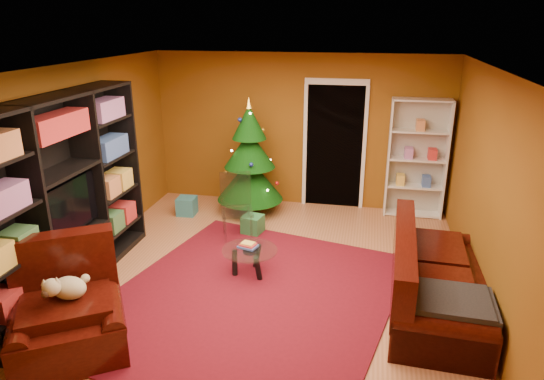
% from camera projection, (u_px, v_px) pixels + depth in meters
% --- Properties ---
extents(floor, '(5.00, 5.50, 0.05)m').
position_uv_depth(floor, '(266.00, 280.00, 6.16)').
color(floor, '#A4623E').
rests_on(floor, ground).
extents(ceiling, '(5.00, 5.50, 0.05)m').
position_uv_depth(ceiling, '(265.00, 66.00, 5.28)').
color(ceiling, silver).
rests_on(ceiling, wall_back).
extents(wall_back, '(5.00, 0.05, 2.60)m').
position_uv_depth(wall_back, '(300.00, 131.00, 8.28)').
color(wall_back, brown).
rests_on(wall_back, ground).
extents(wall_left, '(0.05, 5.50, 2.60)m').
position_uv_depth(wall_left, '(73.00, 169.00, 6.20)').
color(wall_left, brown).
rests_on(wall_left, ground).
extents(wall_right, '(0.05, 5.50, 2.60)m').
position_uv_depth(wall_right, '(493.00, 196.00, 5.24)').
color(wall_right, brown).
rests_on(wall_right, ground).
extents(doorway, '(1.06, 0.60, 2.16)m').
position_uv_depth(doorway, '(334.00, 148.00, 8.21)').
color(doorway, black).
rests_on(doorway, floor).
extents(rug, '(3.86, 4.25, 0.02)m').
position_uv_depth(rug, '(251.00, 298.00, 5.70)').
color(rug, maroon).
rests_on(rug, floor).
extents(media_unit, '(0.47, 3.02, 2.31)m').
position_uv_depth(media_unit, '(62.00, 197.00, 5.61)').
color(media_unit, black).
rests_on(media_unit, floor).
extents(christmas_tree, '(1.34, 1.34, 1.96)m').
position_uv_depth(christmas_tree, '(250.00, 158.00, 7.95)').
color(christmas_tree, '#083408').
rests_on(christmas_tree, floor).
extents(gift_box_teal, '(0.31, 0.31, 0.30)m').
position_uv_depth(gift_box_teal, '(187.00, 206.00, 8.12)').
color(gift_box_teal, teal).
rests_on(gift_box_teal, floor).
extents(gift_box_green, '(0.34, 0.34, 0.29)m').
position_uv_depth(gift_box_green, '(253.00, 225.00, 7.39)').
color(gift_box_green, '#26723C').
rests_on(gift_box_green, floor).
extents(white_bookshelf, '(0.92, 0.34, 1.99)m').
position_uv_depth(white_bookshelf, '(417.00, 159.00, 7.83)').
color(white_bookshelf, white).
rests_on(white_bookshelf, floor).
extents(armchair, '(1.55, 1.55, 0.88)m').
position_uv_depth(armchair, '(67.00, 311.00, 4.69)').
color(armchair, black).
rests_on(armchair, rug).
extents(dog, '(0.50, 0.47, 0.29)m').
position_uv_depth(dog, '(69.00, 288.00, 4.68)').
color(dog, beige).
rests_on(dog, armchair).
extents(sofa, '(1.07, 2.19, 0.92)m').
position_uv_depth(sofa, '(438.00, 273.00, 5.35)').
color(sofa, black).
rests_on(sofa, rug).
extents(coffee_table, '(0.87, 0.87, 0.44)m').
position_uv_depth(coffee_table, '(250.00, 262.00, 6.18)').
color(coffee_table, gray).
rests_on(coffee_table, rug).
extents(acrylic_chair, '(0.60, 0.63, 0.90)m').
position_uv_depth(acrylic_chair, '(237.00, 211.00, 7.08)').
color(acrylic_chair, '#66605B').
rests_on(acrylic_chair, rug).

